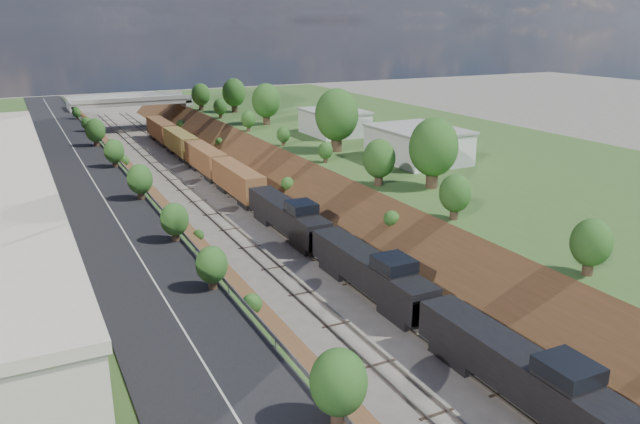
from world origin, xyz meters
TOP-DOWN VIEW (x-y plane):
  - platform_right at (33.00, 60.00)m, footprint 44.00×180.00m
  - embankment_left at (-11.00, 60.00)m, footprint 10.00×180.00m
  - embankment_right at (11.00, 60.00)m, footprint 10.00×180.00m
  - rail_left_track at (-2.60, 60.00)m, footprint 1.58×180.00m
  - rail_right_track at (2.60, 60.00)m, footprint 1.58×180.00m
  - road at (-15.50, 60.00)m, footprint 8.00×180.00m
  - guardrail at (-11.40, 59.80)m, footprint 0.10×171.00m
  - overpass at (0.00, 122.00)m, footprint 24.50×8.30m
  - white_building_near at (23.50, 52.00)m, footprint 9.00×12.00m
  - white_building_far at (23.00, 74.00)m, footprint 8.00×10.00m
  - tree_right_large at (17.00, 40.00)m, footprint 5.25×5.25m
  - tree_left_crest at (-11.80, 20.00)m, footprint 2.45×2.45m
  - freight_train at (2.60, 60.84)m, footprint 2.73×110.89m

SIDE VIEW (x-z plane):
  - embankment_left at x=-11.00m, z-range -5.00..5.00m
  - embankment_right at x=11.00m, z-range -5.00..5.00m
  - rail_left_track at x=-2.60m, z-range 0.00..0.18m
  - rail_right_track at x=2.60m, z-range 0.00..0.18m
  - freight_train at x=2.60m, z-range 0.10..4.65m
  - platform_right at x=33.00m, z-range 0.00..5.00m
  - overpass at x=0.00m, z-range 1.22..8.62m
  - road at x=-15.50m, z-range 5.00..5.10m
  - guardrail at x=-11.40m, z-range 5.20..5.90m
  - white_building_far at x=23.00m, z-range 5.00..8.60m
  - white_building_near at x=23.50m, z-range 5.00..9.00m
  - tree_left_crest at x=-11.80m, z-range 5.26..8.82m
  - tree_right_large at x=17.00m, z-range 5.58..13.19m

